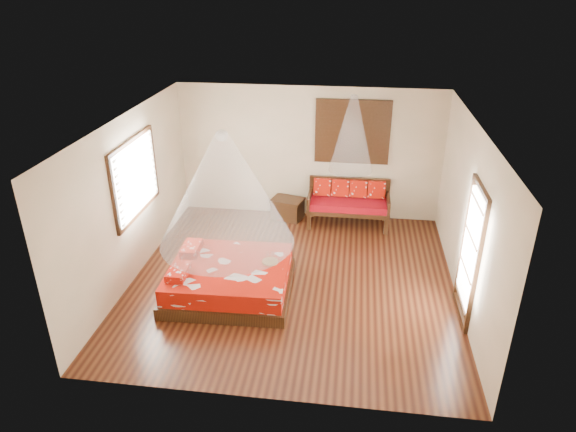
{
  "coord_description": "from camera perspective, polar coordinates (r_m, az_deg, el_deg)",
  "views": [
    {
      "loc": [
        0.92,
        -7.49,
        4.85
      ],
      "look_at": [
        -0.1,
        0.18,
        1.15
      ],
      "focal_mm": 32.0,
      "sensor_mm": 36.0,
      "label": 1
    }
  ],
  "objects": [
    {
      "name": "storage_chest",
      "position": [
        11.05,
        -0.05,
        0.84
      ],
      "size": [
        0.76,
        0.64,
        0.46
      ],
      "rotation": [
        0.0,
        0.0,
        -0.27
      ],
      "color": "black",
      "rests_on": "floor"
    },
    {
      "name": "bed",
      "position": [
        8.61,
        -6.58,
        -6.91
      ],
      "size": [
        2.07,
        1.88,
        0.63
      ],
      "rotation": [
        0.0,
        0.0,
        0.03
      ],
      "color": "black",
      "rests_on": "floor"
    },
    {
      "name": "mosquito_net_main",
      "position": [
        7.87,
        -7.04,
        2.95
      ],
      "size": [
        2.13,
        2.13,
        1.8
      ],
      "primitive_type": "cone",
      "color": "white",
      "rests_on": "ceiling"
    },
    {
      "name": "daybed",
      "position": [
        10.78,
        6.74,
        1.69
      ],
      "size": [
        1.69,
        0.75,
        0.94
      ],
      "color": "black",
      "rests_on": "floor"
    },
    {
      "name": "window_left",
      "position": [
        9.07,
        -16.56,
        4.14
      ],
      "size": [
        0.1,
        1.74,
        1.34
      ],
      "color": "black",
      "rests_on": "wall_left"
    },
    {
      "name": "glazed_door",
      "position": [
        8.07,
        19.55,
        -4.03
      ],
      "size": [
        0.08,
        1.02,
        2.16
      ],
      "color": "black",
      "rests_on": "floor"
    },
    {
      "name": "wine_tray",
      "position": [
        8.49,
        -2.01,
        -4.82
      ],
      "size": [
        0.27,
        0.27,
        0.22
      ],
      "rotation": [
        0.0,
        0.0,
        0.09
      ],
      "color": "brown",
      "rests_on": "bed"
    },
    {
      "name": "room",
      "position": [
        8.3,
        0.55,
        0.99
      ],
      "size": [
        5.54,
        5.54,
        2.84
      ],
      "color": "black",
      "rests_on": "ground"
    },
    {
      "name": "shutter_panel",
      "position": [
        10.63,
        7.18,
        9.24
      ],
      "size": [
        1.52,
        0.06,
        1.32
      ],
      "color": "black",
      "rests_on": "wall_back"
    },
    {
      "name": "mosquito_net_daybed",
      "position": [
        10.15,
        7.15,
        9.06
      ],
      "size": [
        0.87,
        0.87,
        1.5
      ],
      "primitive_type": "cone",
      "color": "white",
      "rests_on": "ceiling"
    }
  ]
}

